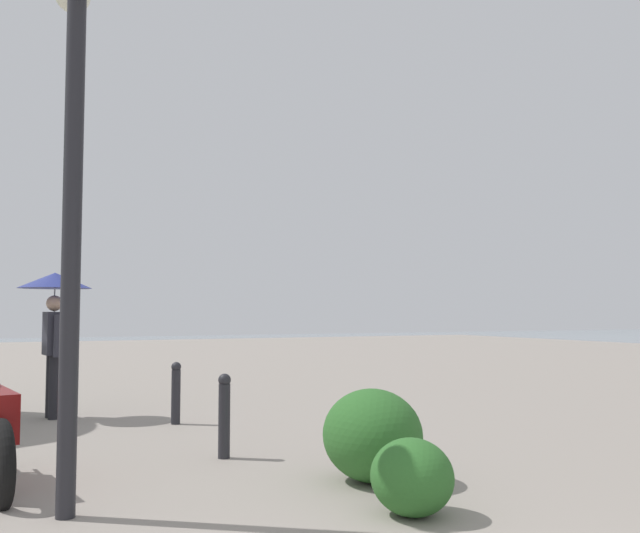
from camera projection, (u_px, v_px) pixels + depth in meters
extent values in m
cylinder|color=#232328|center=(72.00, 239.00, 5.18)|extent=(0.14, 0.14, 4.03)
torus|color=black|center=(0.00, 465.00, 5.40)|extent=(0.73, 0.23, 0.72)
cylinder|color=black|center=(51.00, 385.00, 9.86)|extent=(0.14, 0.14, 0.90)
cylinder|color=black|center=(54.00, 387.00, 9.69)|extent=(0.14, 0.14, 0.90)
cube|color=#2D2D38|center=(54.00, 333.00, 9.82)|extent=(0.42, 0.28, 0.60)
sphere|color=tan|center=(54.00, 303.00, 9.85)|extent=(0.22, 0.22, 0.22)
cylinder|color=#2D2D38|center=(50.00, 335.00, 10.04)|extent=(0.10, 0.10, 0.58)
cylinder|color=#2D2D38|center=(57.00, 336.00, 9.60)|extent=(0.10, 0.10, 0.58)
cone|color=navy|center=(55.00, 280.00, 9.87)|extent=(1.00, 1.00, 0.22)
cylinder|color=gray|center=(54.00, 310.00, 9.84)|extent=(0.02, 0.02, 0.80)
cylinder|color=#232328|center=(224.00, 421.00, 7.12)|extent=(0.12, 0.12, 0.75)
sphere|color=#232328|center=(225.00, 380.00, 7.15)|extent=(0.13, 0.13, 0.13)
cylinder|color=#232328|center=(176.00, 397.00, 9.28)|extent=(0.12, 0.12, 0.71)
sphere|color=#232328|center=(176.00, 367.00, 9.31)|extent=(0.13, 0.13, 0.13)
ellipsoid|color=#2D6628|center=(412.00, 477.00, 5.11)|extent=(0.66, 0.59, 0.56)
ellipsoid|color=#2D6628|center=(372.00, 435.00, 6.14)|extent=(0.95, 0.85, 0.81)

